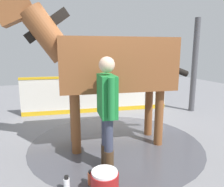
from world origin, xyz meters
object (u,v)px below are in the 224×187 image
handler (107,106)px  bottle_spray (91,178)px  wash_bucket (105,183)px  horse (109,63)px  bottle_shampoo (67,184)px

handler → bottle_spray: bearing=-129.6°
wash_bucket → handler: bearing=158.5°
bottle_spray → horse: bearing=150.2°
handler → wash_bucket: bearing=-104.3°
horse → handler: (0.83, -0.32, -0.56)m
wash_bucket → bottle_shampoo: 0.50m
horse → wash_bucket: horse is taller
bottle_shampoo → bottle_spray: (-0.03, 0.32, -0.00)m
handler → wash_bucket: size_ratio=4.83×
handler → bottle_shampoo: handler is taller
handler → wash_bucket: handler is taller
horse → bottle_spray: 1.96m
horse → wash_bucket: size_ratio=9.84×
bottle_shampoo → bottle_spray: bottle_shampoo is taller
bottle_shampoo → bottle_spray: size_ratio=1.05×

